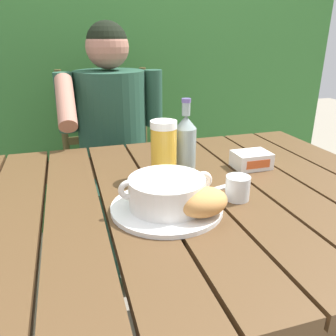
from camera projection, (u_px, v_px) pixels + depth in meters
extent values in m
cube|color=#50361E|center=(12.00, 221.00, 0.83)|extent=(0.14, 0.98, 0.04)
cube|color=#50361E|center=(74.00, 213.00, 0.87)|extent=(0.14, 0.98, 0.04)
cube|color=#50361E|center=(130.00, 205.00, 0.91)|extent=(0.14, 0.98, 0.04)
cube|color=#50361E|center=(181.00, 198.00, 0.95)|extent=(0.14, 0.98, 0.04)
cube|color=#50361E|center=(228.00, 192.00, 0.98)|extent=(0.14, 0.98, 0.04)
cube|color=#50361E|center=(272.00, 186.00, 1.02)|extent=(0.14, 0.98, 0.04)
cube|color=#50361E|center=(312.00, 180.00, 1.06)|extent=(0.14, 0.98, 0.04)
cube|color=#50361E|center=(144.00, 163.00, 1.38)|extent=(1.27, 0.03, 0.08)
cube|color=#50361E|center=(268.00, 214.00, 1.65)|extent=(0.06, 0.06, 0.74)
cube|color=#336A2F|center=(108.00, 81.00, 2.25)|extent=(2.94, 0.60, 1.81)
cylinder|color=#4C3823|center=(98.00, 76.00, 2.37)|extent=(0.10, 0.10, 1.85)
cylinder|color=#473E1E|center=(164.00, 233.00, 1.77)|extent=(0.04, 0.04, 0.43)
cylinder|color=#473E1E|center=(77.00, 247.00, 1.65)|extent=(0.04, 0.04, 0.43)
cylinder|color=#473E1E|center=(146.00, 199.00, 2.14)|extent=(0.04, 0.04, 0.43)
cylinder|color=#473E1E|center=(73.00, 209.00, 2.02)|extent=(0.04, 0.04, 0.43)
cube|color=#473E1E|center=(113.00, 183.00, 1.81)|extent=(0.48, 0.45, 0.02)
cylinder|color=#473E1E|center=(144.00, 120.00, 1.95)|extent=(0.04, 0.04, 0.59)
cylinder|color=#473E1E|center=(64.00, 126.00, 1.83)|extent=(0.04, 0.04, 0.59)
cube|color=#473E1E|center=(106.00, 138.00, 1.93)|extent=(0.45, 0.02, 0.04)
cube|color=#473E1E|center=(104.00, 113.00, 1.87)|extent=(0.45, 0.02, 0.04)
cube|color=#473E1E|center=(102.00, 85.00, 1.82)|extent=(0.45, 0.02, 0.04)
cylinder|color=#224735|center=(142.00, 246.00, 1.65)|extent=(0.11, 0.11, 0.45)
cylinder|color=#224735|center=(136.00, 185.00, 1.63)|extent=(0.13, 0.40, 0.13)
cylinder|color=#224735|center=(107.00, 252.00, 1.60)|extent=(0.11, 0.11, 0.45)
cylinder|color=#224735|center=(101.00, 189.00, 1.59)|extent=(0.13, 0.40, 0.13)
cylinder|color=#224735|center=(112.00, 128.00, 1.60)|extent=(0.32, 0.32, 0.53)
sphere|color=#A36D5A|center=(107.00, 47.00, 1.47)|extent=(0.19, 0.19, 0.19)
sphere|color=black|center=(107.00, 42.00, 1.47)|extent=(0.18, 0.18, 0.18)
cylinder|color=#224735|center=(153.00, 98.00, 1.59)|extent=(0.08, 0.08, 0.26)
cylinder|color=#224735|center=(66.00, 103.00, 1.48)|extent=(0.08, 0.08, 0.26)
cylinder|color=#A36D5A|center=(66.00, 102.00, 1.33)|extent=(0.07, 0.25, 0.21)
cylinder|color=white|center=(167.00, 207.00, 0.84)|extent=(0.28, 0.28, 0.01)
cylinder|color=white|center=(167.00, 192.00, 0.83)|extent=(0.19, 0.19, 0.07)
cylinder|color=#9E411F|center=(167.00, 186.00, 0.82)|extent=(0.17, 0.17, 0.01)
torus|color=white|center=(128.00, 190.00, 0.80)|extent=(0.05, 0.01, 0.05)
torus|color=white|center=(203.00, 181.00, 0.85)|extent=(0.05, 0.01, 0.05)
ellipsoid|color=#CB8C4B|center=(201.00, 202.00, 0.78)|extent=(0.14, 0.11, 0.07)
cylinder|color=gold|center=(164.00, 153.00, 1.01)|extent=(0.08, 0.08, 0.15)
cylinder|color=white|center=(164.00, 125.00, 0.98)|extent=(0.08, 0.08, 0.02)
cylinder|color=gray|center=(185.00, 150.00, 1.07)|extent=(0.07, 0.07, 0.14)
cone|color=gray|center=(186.00, 122.00, 1.03)|extent=(0.07, 0.07, 0.04)
cylinder|color=gray|center=(186.00, 109.00, 1.02)|extent=(0.03, 0.03, 0.04)
cylinder|color=#5F4F8F|center=(186.00, 100.00, 1.01)|extent=(0.03, 0.03, 0.01)
cylinder|color=silver|center=(238.00, 188.00, 0.89)|extent=(0.06, 0.06, 0.06)
cube|color=white|center=(251.00, 160.00, 1.11)|extent=(0.12, 0.09, 0.05)
cube|color=#CF5426|center=(258.00, 164.00, 1.07)|extent=(0.08, 0.00, 0.03)
cube|color=silver|center=(218.00, 189.00, 0.95)|extent=(0.12, 0.05, 0.00)
cube|color=black|center=(201.00, 193.00, 0.92)|extent=(0.06, 0.04, 0.01)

